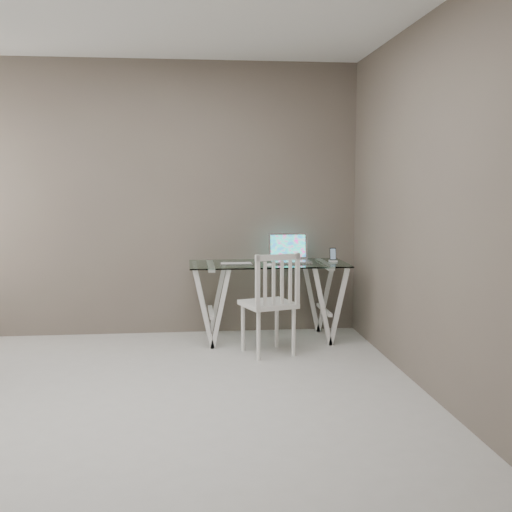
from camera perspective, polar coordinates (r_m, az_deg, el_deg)
The scene contains 7 objects.
room at distance 4.21m, azimuth -11.10°, elevation 9.21°, with size 4.50×4.52×2.71m.
desk at distance 6.18m, azimuth 1.09°, elevation -3.97°, with size 1.50×0.70×0.75m.
chair at distance 5.58m, azimuth 1.41°, elevation -3.86°, with size 0.52×0.52×0.91m.
laptop at distance 6.24m, azimuth 2.98°, elevation 0.10°, with size 0.38×0.32×0.27m.
keyboard at distance 6.05m, azimuth -1.78°, elevation -0.67°, with size 0.31×0.13×0.01m, color silver.
mouse at distance 5.83m, azimuth 1.25°, elevation -0.83°, with size 0.11×0.06×0.03m, color silver.
phone_dock at distance 6.26m, azimuth 6.86°, elevation -0.17°, with size 0.07×0.07×0.13m.
Camera 1 is at (0.29, -4.18, 1.51)m, focal length 45.00 mm.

